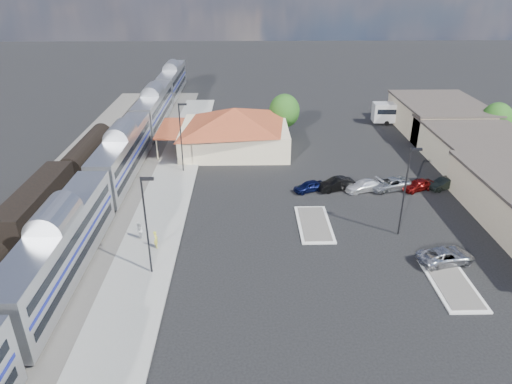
{
  "coord_description": "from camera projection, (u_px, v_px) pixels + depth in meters",
  "views": [
    {
      "loc": [
        -2.77,
        -38.25,
        23.23
      ],
      "look_at": [
        -1.89,
        4.01,
        2.8
      ],
      "focal_mm": 32.0,
      "sensor_mm": 36.0,
      "label": 1
    }
  ],
  "objects": [
    {
      "name": "lamp_plat_s",
      "position": [
        147.0,
        219.0,
        36.66
      ],
      "size": [
        1.08,
        0.25,
        9.0
      ],
      "color": "black",
      "rests_on": "ground"
    },
    {
      "name": "traffic_island_south",
      "position": [
        314.0,
        224.0,
        46.42
      ],
      "size": [
        3.3,
        7.5,
        0.21
      ],
      "color": "silver",
      "rests_on": "ground"
    },
    {
      "name": "tree_depot",
      "position": [
        284.0,
        111.0,
        69.9
      ],
      "size": [
        4.71,
        4.71,
        6.63
      ],
      "color": "#382314",
      "rests_on": "ground"
    },
    {
      "name": "passenger_train",
      "position": [
        123.0,
        156.0,
        56.0
      ],
      "size": [
        3.0,
        104.0,
        5.55
      ],
      "color": "silver",
      "rests_on": "ground"
    },
    {
      "name": "station_depot",
      "position": [
        234.0,
        129.0,
        64.75
      ],
      "size": [
        18.35,
        12.24,
        6.2
      ],
      "color": "beige",
      "rests_on": "ground"
    },
    {
      "name": "platform",
      "position": [
        163.0,
        207.0,
        49.73
      ],
      "size": [
        5.5,
        92.0,
        0.18
      ],
      "primitive_type": "cube",
      "color": "gray",
      "rests_on": "ground"
    },
    {
      "name": "traffic_island_north",
      "position": [
        451.0,
        283.0,
        37.61
      ],
      "size": [
        3.3,
        7.5,
        0.21
      ],
      "color": "silver",
      "rests_on": "ground"
    },
    {
      "name": "coach_bus",
      "position": [
        406.0,
        112.0,
        76.56
      ],
      "size": [
        11.08,
        2.76,
        3.53
      ],
      "rotation": [
        0.0,
        0.0,
        1.54
      ],
      "color": "silver",
      "rests_on": "ground"
    },
    {
      "name": "buildings_east",
      "position": [
        493.0,
        158.0,
        56.99
      ],
      "size": [
        14.4,
        51.4,
        4.8
      ],
      "color": "#C6B28C",
      "rests_on": "ground"
    },
    {
      "name": "ground",
      "position": [
        276.0,
        235.0,
        44.59
      ],
      "size": [
        280.0,
        280.0,
        0.0
      ],
      "primitive_type": "plane",
      "color": "black",
      "rests_on": "ground"
    },
    {
      "name": "parked_car_c",
      "position": [
        363.0,
        186.0,
        53.42
      ],
      "size": [
        4.85,
        3.14,
        1.31
      ],
      "primitive_type": "imported",
      "rotation": [
        0.0,
        0.0,
        -1.25
      ],
      "color": "white",
      "rests_on": "ground"
    },
    {
      "name": "lamp_plat_n",
      "position": [
        181.0,
        132.0,
        56.47
      ],
      "size": [
        1.08,
        0.25,
        9.0
      ],
      "color": "black",
      "rests_on": "ground"
    },
    {
      "name": "freight_cars",
      "position": [
        38.0,
        206.0,
        46.05
      ],
      "size": [
        2.8,
        46.0,
        4.0
      ],
      "color": "black",
      "rests_on": "ground"
    },
    {
      "name": "person_b",
      "position": [
        139.0,
        231.0,
        43.28
      ],
      "size": [
        0.83,
        0.99,
        1.82
      ],
      "primitive_type": "imported",
      "rotation": [
        0.0,
        0.0,
        -1.4
      ],
      "color": "silver",
      "rests_on": "platform"
    },
    {
      "name": "parked_car_a",
      "position": [
        309.0,
        186.0,
        53.31
      ],
      "size": [
        4.03,
        2.82,
        1.27
      ],
      "primitive_type": "imported",
      "rotation": [
        0.0,
        0.0,
        -1.18
      ],
      "color": "#0B1138",
      "rests_on": "ground"
    },
    {
      "name": "railbed",
      "position": [
        86.0,
        200.0,
        51.37
      ],
      "size": [
        16.0,
        100.0,
        0.12
      ],
      "primitive_type": "cube",
      "color": "#4C4944",
      "rests_on": "ground"
    },
    {
      "name": "parked_car_e",
      "position": [
        418.0,
        185.0,
        53.53
      ],
      "size": [
        4.31,
        3.02,
        1.36
      ],
      "primitive_type": "imported",
      "rotation": [
        0.0,
        0.0,
        -1.18
      ],
      "color": "#650C0B",
      "rests_on": "ground"
    },
    {
      "name": "parked_car_d",
      "position": [
        390.0,
        184.0,
        53.72
      ],
      "size": [
        5.58,
        3.8,
        1.42
      ],
      "primitive_type": "imported",
      "rotation": [
        0.0,
        0.0,
        -1.26
      ],
      "color": "gray",
      "rests_on": "ground"
    },
    {
      "name": "parked_car_b",
      "position": [
        336.0,
        184.0,
        53.59
      ],
      "size": [
        4.72,
        2.9,
        1.47
      ],
      "primitive_type": "imported",
      "rotation": [
        0.0,
        0.0,
        -1.25
      ],
      "color": "black",
      "rests_on": "ground"
    },
    {
      "name": "parked_car_f",
      "position": [
        444.0,
        184.0,
        53.86
      ],
      "size": [
        4.3,
        2.93,
        1.34
      ],
      "primitive_type": "imported",
      "rotation": [
        0.0,
        0.0,
        -1.16
      ],
      "color": "black",
      "rests_on": "ground"
    },
    {
      "name": "suv",
      "position": [
        446.0,
        256.0,
        40.08
      ],
      "size": [
        5.53,
        3.47,
        1.42
      ],
      "primitive_type": "imported",
      "rotation": [
        0.0,
        0.0,
        1.8
      ],
      "color": "#9C9DA3",
      "rests_on": "ground"
    },
    {
      "name": "tree_east_c",
      "position": [
        497.0,
        119.0,
        67.0
      ],
      "size": [
        4.41,
        4.41,
        6.21
      ],
      "color": "#382314",
      "rests_on": "ground"
    },
    {
      "name": "lamp_lot",
      "position": [
        407.0,
        185.0,
        42.5
      ],
      "size": [
        1.08,
        0.25,
        9.0
      ],
      "color": "black",
      "rests_on": "ground"
    },
    {
      "name": "person_a",
      "position": [
        156.0,
        239.0,
        41.95
      ],
      "size": [
        0.59,
        0.73,
        1.73
      ],
      "primitive_type": "imported",
      "rotation": [
        0.0,
        0.0,
        1.89
      ],
      "color": "gold",
      "rests_on": "platform"
    }
  ]
}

